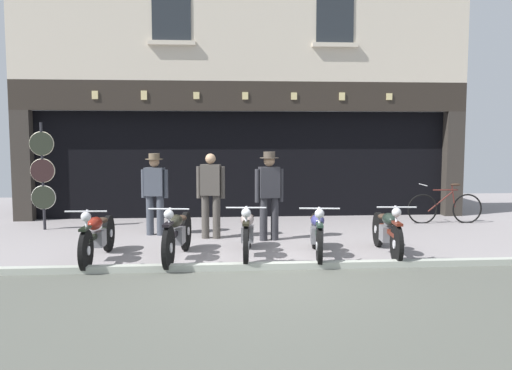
% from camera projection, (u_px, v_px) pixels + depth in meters
% --- Properties ---
extents(ground, '(22.91, 22.00, 0.18)m').
position_uv_depth(ground, '(271.00, 292.00, 7.02)').
color(ground, gray).
extents(shop_facade, '(11.21, 4.42, 6.60)m').
position_uv_depth(shop_facade, '(241.00, 145.00, 14.77)').
color(shop_facade, black).
rests_on(shop_facade, ground).
extents(motorcycle_left, '(0.62, 2.03, 0.91)m').
position_uv_depth(motorcycle_left, '(98.00, 235.00, 8.58)').
color(motorcycle_left, black).
rests_on(motorcycle_left, ground).
extents(motorcycle_center_left, '(0.62, 2.09, 0.93)m').
position_uv_depth(motorcycle_center_left, '(178.00, 233.00, 8.67)').
color(motorcycle_center_left, black).
rests_on(motorcycle_center_left, ground).
extents(motorcycle_center, '(0.62, 2.09, 0.93)m').
position_uv_depth(motorcycle_center, '(247.00, 231.00, 8.87)').
color(motorcycle_center, black).
rests_on(motorcycle_center, ground).
extents(motorcycle_center_right, '(0.62, 1.98, 0.91)m').
position_uv_depth(motorcycle_center_right, '(317.00, 232.00, 8.86)').
color(motorcycle_center_right, black).
rests_on(motorcycle_center_right, ground).
extents(motorcycle_right, '(0.62, 1.97, 0.91)m').
position_uv_depth(motorcycle_right, '(387.00, 230.00, 9.01)').
color(motorcycle_right, black).
rests_on(motorcycle_right, ground).
extents(salesman_left, '(0.55, 0.35, 1.66)m').
position_uv_depth(salesman_left, '(155.00, 190.00, 10.76)').
color(salesman_left, '#3D424C').
rests_on(salesman_left, ground).
extents(shopkeeper_center, '(0.55, 0.28, 1.67)m').
position_uv_depth(shopkeeper_center, '(211.00, 192.00, 10.41)').
color(shopkeeper_center, '#47423D').
rests_on(shopkeeper_center, ground).
extents(salesman_right, '(0.56, 0.36, 1.71)m').
position_uv_depth(salesman_right, '(269.00, 191.00, 10.22)').
color(salesman_right, '#2D2D33').
rests_on(salesman_right, ground).
extents(tyre_sign_pole, '(0.52, 0.06, 2.29)m').
position_uv_depth(tyre_sign_pole, '(43.00, 171.00, 11.34)').
color(tyre_sign_pole, '#232328').
rests_on(tyre_sign_pole, ground).
extents(advert_board_near, '(0.72, 0.03, 0.90)m').
position_uv_depth(advert_board_near, '(346.00, 145.00, 13.38)').
color(advert_board_near, silver).
extents(advert_board_far, '(0.74, 0.03, 1.02)m').
position_uv_depth(advert_board_far, '(387.00, 146.00, 13.47)').
color(advert_board_far, silver).
extents(leaning_bicycle, '(1.74, 0.50, 0.94)m').
position_uv_depth(leaning_bicycle, '(445.00, 207.00, 12.27)').
color(leaning_bicycle, black).
rests_on(leaning_bicycle, ground).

